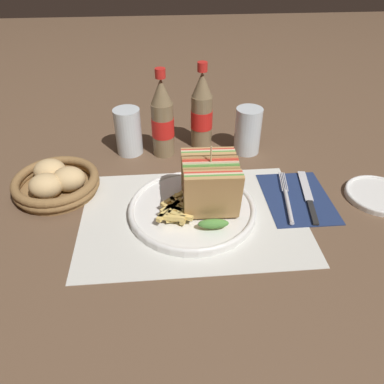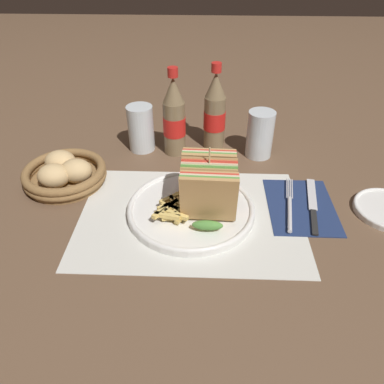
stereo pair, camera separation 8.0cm
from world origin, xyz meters
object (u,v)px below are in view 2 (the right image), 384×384
Objects in this scene: glass_far at (141,131)px; bread_basket at (65,173)px; plate_main at (192,209)px; fork at (290,208)px; knife at (313,205)px; club_sandwich at (209,186)px; coke_bottle_far at (215,113)px; glass_near at (260,137)px; coke_bottle_near at (174,118)px.

glass_far is 0.63× the size of bread_basket.
fork is at bearing 3.19° from plate_main.
club_sandwich is at bearing -162.84° from knife.
knife is at bearing -51.31° from coke_bottle_far.
glass_near is (-0.04, 0.24, 0.04)m from fork.
bread_basket is (-0.35, -0.19, -0.07)m from coke_bottle_far.
coke_bottle_near reaches higher than bread_basket.
coke_bottle_near is 1.00× the size of coke_bottle_far.
plate_main is 2.22× the size of glass_near.
knife is (0.05, 0.02, -0.00)m from fork.
glass_near is 0.31m from glass_far.
coke_bottle_far reaches higher than knife.
club_sandwich is at bearing -56.77° from glass_far.
club_sandwich is (0.03, -0.00, 0.06)m from plate_main.
coke_bottle_far is (0.05, 0.30, 0.09)m from plate_main.
coke_bottle_far is at bearing 158.90° from glass_near.
glass_far is at bearing 176.03° from glass_near.
plate_main is 0.32m from bread_basket.
club_sandwich is 1.34× the size of glass_far.
coke_bottle_near reaches higher than plate_main.
knife is at bearing -7.39° from bread_basket.
fork is at bearing -9.84° from bread_basket.
knife is (0.26, 0.03, -0.00)m from plate_main.
club_sandwich is 0.85× the size of bread_basket.
fork is at bearing 5.03° from club_sandwich.
club_sandwich is 0.24m from knife.
fork is at bearing -154.18° from knife.
knife is 0.57m from bread_basket.
fork reaches higher than knife.
club_sandwich is 0.30m from coke_bottle_far.
glass_near is 1.00× the size of glass_far.
bread_basket is (-0.51, 0.09, 0.02)m from fork.
coke_bottle_far is at bearing 138.11° from knife.
bread_basket is at bearing -147.90° from coke_bottle_near.
knife is 0.40m from coke_bottle_near.
club_sandwich reaches higher than knife.
coke_bottle_far is 1.18× the size of bread_basket.
knife is 1.02× the size of bread_basket.
plate_main is 0.27m from knife.
plate_main is 0.28m from coke_bottle_near.
club_sandwich reaches higher than fork.
glass_far is (-0.09, 0.01, -0.04)m from coke_bottle_near.
glass_near is at bearing 17.55° from bread_basket.
coke_bottle_near is at bearing 32.10° from bread_basket.
plate_main is 0.31m from glass_far.
glass_near is 0.63× the size of bread_basket.
glass_near is at bearing -21.10° from coke_bottle_far.
coke_bottle_near reaches higher than glass_near.
fork is at bearing -36.08° from glass_far.
plate_main is at bearing -77.97° from coke_bottle_near.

